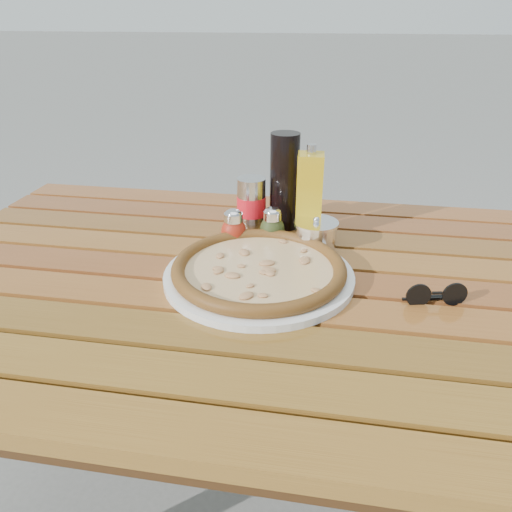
% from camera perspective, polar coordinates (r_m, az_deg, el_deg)
% --- Properties ---
extents(table, '(1.40, 0.90, 0.75)m').
position_cam_1_polar(table, '(1.00, -0.20, -5.92)').
color(table, '#33170B').
rests_on(table, ground).
extents(plate, '(0.38, 0.38, 0.01)m').
position_cam_1_polar(plate, '(0.95, 0.33, -2.25)').
color(plate, silver).
rests_on(plate, table).
extents(pizza, '(0.40, 0.40, 0.03)m').
position_cam_1_polar(pizza, '(0.94, 0.34, -1.41)').
color(pizza, beige).
rests_on(pizza, plate).
extents(pepper_shaker, '(0.06, 0.06, 0.08)m').
position_cam_1_polar(pepper_shaker, '(1.08, -2.57, 3.22)').
color(pepper_shaker, '#AD2713').
rests_on(pepper_shaker, table).
extents(oregano_shaker, '(0.07, 0.07, 0.08)m').
position_cam_1_polar(oregano_shaker, '(1.09, 1.87, 3.46)').
color(oregano_shaker, '#333E19').
rests_on(oregano_shaker, table).
extents(dark_bottle, '(0.09, 0.09, 0.22)m').
position_cam_1_polar(dark_bottle, '(1.14, 3.25, 8.48)').
color(dark_bottle, black).
rests_on(dark_bottle, table).
extents(soda_can, '(0.08, 0.08, 0.12)m').
position_cam_1_polar(soda_can, '(1.15, -0.53, 5.98)').
color(soda_can, silver).
rests_on(soda_can, table).
extents(olive_oil_cruet, '(0.06, 0.06, 0.21)m').
position_cam_1_polar(olive_oil_cruet, '(1.10, 6.10, 6.81)').
color(olive_oil_cruet, '#BA9513').
rests_on(olive_oil_cruet, table).
extents(parmesan_tin, '(0.11, 0.11, 0.07)m').
position_cam_1_polar(parmesan_tin, '(1.07, 6.81, 2.50)').
color(parmesan_tin, silver).
rests_on(parmesan_tin, table).
extents(sunglasses, '(0.11, 0.05, 0.04)m').
position_cam_1_polar(sunglasses, '(0.92, 19.86, -4.25)').
color(sunglasses, black).
rests_on(sunglasses, table).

